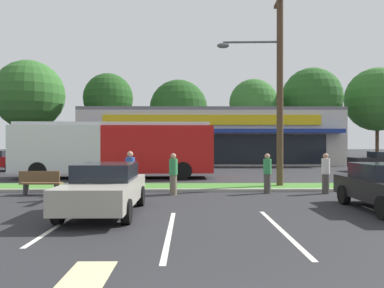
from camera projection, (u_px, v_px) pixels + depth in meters
The scene contains 22 objects.
grass_median at pixel (205, 187), 17.21m from camera, with size 56.00×2.20×0.12m, color #427A2D.
curb_lip at pixel (207, 190), 15.99m from camera, with size 56.00×0.24×0.12m, color #99968C.
parking_stripe_0 at pixel (63, 223), 9.79m from camera, with size 0.12×4.80×0.01m, color silver.
parking_stripe_1 at pixel (169, 232), 8.74m from camera, with size 0.12×4.80×0.01m, color silver.
parking_stripe_2 at pixel (281, 230), 8.95m from camera, with size 0.12×4.80×0.01m, color silver.
lot_arrow at pixel (85, 278), 5.78m from camera, with size 0.70×1.60×0.01m, color beige.
storefront_building at pixel (208, 137), 39.88m from camera, with size 23.97×14.69×5.28m.
tree_far_left at pixel (29, 95), 45.14m from camera, with size 8.24×8.24×11.89m.
tree_left at pixel (108, 98), 46.12m from camera, with size 6.01×6.01×10.52m.
tree_mid_left at pixel (178, 109), 48.99m from camera, with size 7.50×7.50×10.21m.
tree_mid at pixel (254, 104), 45.65m from camera, with size 5.88×5.88×9.75m.
tree_mid_right at pixel (312, 98), 46.83m from camera, with size 7.45×7.45×11.32m.
tree_right at pixel (377, 99), 49.71m from camera, with size 8.30×8.30×11.92m.
utility_pole at pixel (277, 79), 17.34m from camera, with size 3.03×2.40×9.29m.
city_bus at pixel (115, 148), 22.26m from camera, with size 11.57×2.89×3.25m.
bus_stop_bench at pixel (41, 182), 15.04m from camera, with size 1.60×0.45×0.95m.
car_2 at pixel (105, 188), 11.07m from camera, with size 1.95×4.56×1.46m.
car_3 at pixel (383, 161), 27.32m from camera, with size 4.43×1.89×1.43m.
pedestrian_near_bench at pixel (173, 174), 14.98m from camera, with size 0.33×0.33×1.65m.
pedestrian_by_pole at pixel (326, 173), 15.39m from camera, with size 0.33×0.33×1.64m.
pedestrian_mid at pixel (267, 173), 15.48m from camera, with size 0.33×0.33×1.63m.
pedestrian_far at pixel (130, 174), 14.27m from camera, with size 0.35×0.35×1.75m.
Camera 1 is at (-0.79, -3.19, 2.07)m, focal length 35.49 mm.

